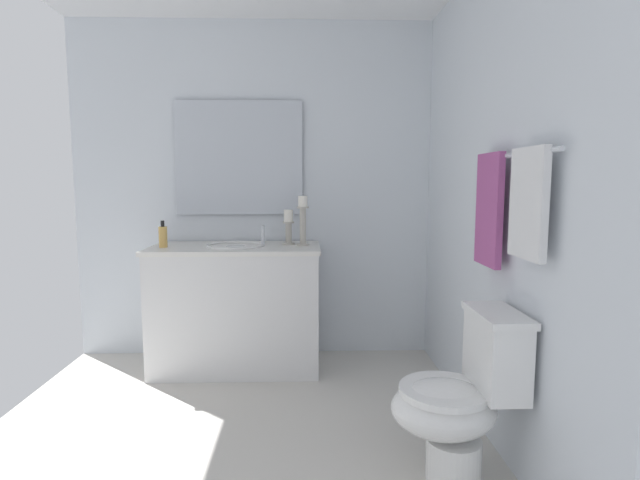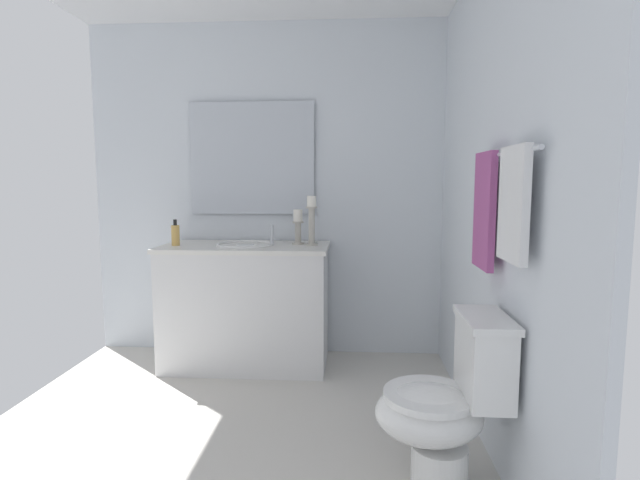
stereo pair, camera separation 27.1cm
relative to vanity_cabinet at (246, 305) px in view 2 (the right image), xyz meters
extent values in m
cube|color=beige|center=(0.88, 0.11, -0.44)|extent=(2.42, 2.63, 0.02)
cube|color=silver|center=(0.88, 1.42, 0.79)|extent=(2.42, 0.04, 2.45)
cube|color=silver|center=(-0.33, 0.11, 0.79)|extent=(0.04, 2.63, 2.45)
cube|color=silver|center=(0.00, 0.00, -0.02)|extent=(0.55, 1.13, 0.83)
cube|color=silver|center=(0.00, 0.00, 0.41)|extent=(0.58, 1.16, 0.03)
sphere|color=black|center=(-0.10, -0.58, 0.03)|extent=(0.02, 0.02, 0.02)
sphere|color=black|center=(0.10, -0.58, 0.03)|extent=(0.02, 0.02, 0.02)
ellipsoid|color=white|center=(0.00, 0.00, 0.38)|extent=(0.38, 0.30, 0.11)
torus|color=white|center=(0.00, 0.00, 0.43)|extent=(0.40, 0.40, 0.02)
cylinder|color=silver|center=(0.00, 0.19, 0.50)|extent=(0.02, 0.02, 0.14)
cube|color=silver|center=(-0.28, 0.00, 1.04)|extent=(0.02, 0.92, 0.82)
cylinder|color=#B7B2A5|center=(-0.02, 0.46, 0.43)|extent=(0.09, 0.09, 0.01)
cylinder|color=#B7B2A5|center=(-0.02, 0.46, 0.56)|extent=(0.04, 0.04, 0.26)
cylinder|color=#B7B2A5|center=(-0.02, 0.46, 0.69)|extent=(0.08, 0.08, 0.01)
cylinder|color=white|center=(-0.02, 0.46, 0.73)|extent=(0.06, 0.06, 0.07)
cylinder|color=#B7B2A5|center=(-0.07, 0.36, 0.43)|extent=(0.09, 0.09, 0.01)
cylinder|color=#B7B2A5|center=(-0.07, 0.36, 0.50)|extent=(0.04, 0.04, 0.15)
cylinder|color=#B7B2A5|center=(-0.07, 0.36, 0.58)|extent=(0.08, 0.08, 0.01)
cylinder|color=white|center=(-0.07, 0.36, 0.63)|extent=(0.06, 0.06, 0.08)
cylinder|color=#E5B259|center=(0.05, -0.47, 0.50)|extent=(0.06, 0.06, 0.14)
cylinder|color=black|center=(0.05, -0.47, 0.59)|extent=(0.02, 0.02, 0.04)
cylinder|color=white|center=(1.35, 1.12, -0.34)|extent=(0.24, 0.24, 0.18)
ellipsoid|color=white|center=(1.35, 1.07, -0.11)|extent=(0.38, 0.46, 0.24)
cylinder|color=white|center=(1.35, 1.07, -0.03)|extent=(0.39, 0.39, 0.03)
cube|color=white|center=(1.35, 1.29, 0.13)|extent=(0.36, 0.17, 0.32)
cube|color=white|center=(1.35, 1.29, 0.30)|extent=(0.38, 0.19, 0.03)
cylinder|color=silver|center=(1.27, 1.36, 0.98)|extent=(0.81, 0.02, 0.02)
cube|color=#A54C8C|center=(1.06, 1.35, 0.73)|extent=(0.27, 0.03, 0.53)
cube|color=white|center=(1.47, 1.35, 0.78)|extent=(0.28, 0.03, 0.44)
camera|label=1|loc=(3.36, 0.47, 0.86)|focal=27.67mm
camera|label=2|loc=(3.36, 0.75, 0.86)|focal=27.67mm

